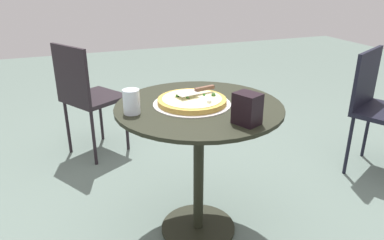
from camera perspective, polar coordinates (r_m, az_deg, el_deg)
ground_plane at (r=2.14m, az=0.95°, el=-16.40°), size 10.00×10.00×0.00m
patio_table at (r=1.85m, az=1.06°, el=-2.80°), size 0.81×0.81×0.73m
pizza_on_tray at (r=1.79m, az=0.02°, el=2.93°), size 0.38×0.38×0.05m
pizza_server at (r=1.82m, az=0.66°, el=4.56°), size 0.10×0.22×0.02m
drinking_cup at (r=1.68m, az=-9.33°, el=2.82°), size 0.08×0.08×0.11m
napkin_dispenser at (r=1.55m, az=8.51°, el=1.73°), size 0.13×0.12×0.13m
patio_chair_near at (r=2.79m, az=27.15°, el=2.35°), size 0.56×0.56×0.85m
patio_chair_far at (r=2.81m, az=-16.10°, el=4.15°), size 0.52×0.52×0.86m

